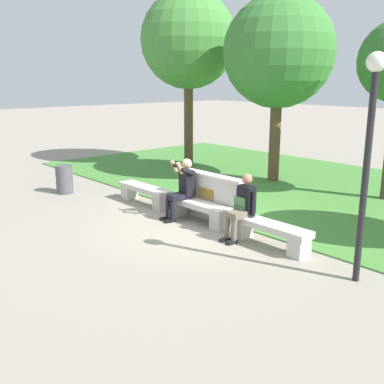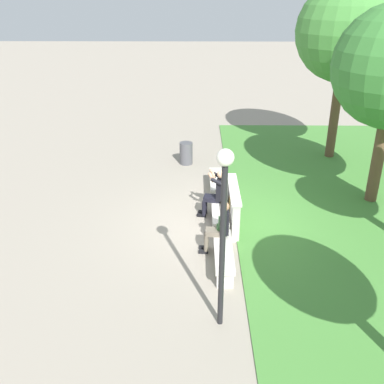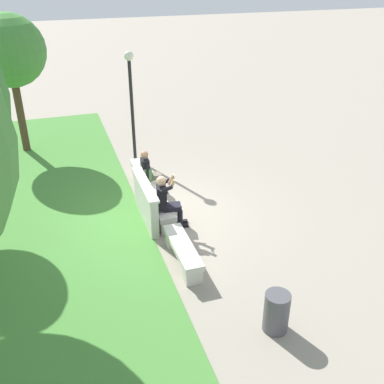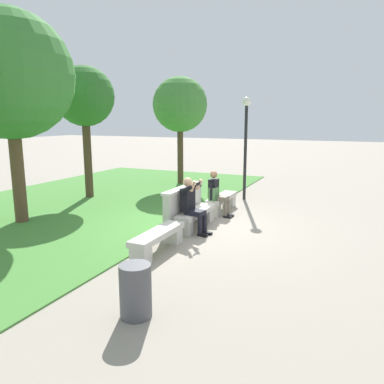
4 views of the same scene
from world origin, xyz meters
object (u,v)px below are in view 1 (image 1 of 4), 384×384
bench_mid (269,231)px  person_distant (242,205)px  bench_near (198,209)px  trash_bin (64,179)px  lamp_post (370,134)px  person_photographer (182,186)px  tree_right_background (188,41)px  bench_main (145,192)px  backpack (242,206)px  tree_behind_wall (279,52)px

bench_mid → person_distant: person_distant is taller
bench_near → person_distant: person_distant is taller
trash_bin → lamp_post: bearing=5.8°
person_photographer → trash_bin: bearing=-167.0°
tree_right_background → trash_bin: bearing=-81.7°
bench_main → bench_mid: size_ratio=1.00×
backpack → tree_behind_wall: 5.96m
person_photographer → tree_behind_wall: tree_behind_wall is taller
bench_main → tree_behind_wall: (0.50, 4.36, 3.41)m
bench_near → lamp_post: (3.72, -0.15, 1.94)m
backpack → bench_main: bearing=-180.0°
person_distant → tree_behind_wall: size_ratio=0.24×
bench_main → bench_mid: (3.84, 0.00, 0.00)m
tree_behind_wall → bench_mid: bearing=-52.6°
trash_bin → bench_mid: bearing=8.8°
bench_mid → lamp_post: bearing=-4.7°
person_distant → backpack: size_ratio=2.94×
person_distant → trash_bin: bearing=-170.9°
person_distant → backpack: (-0.07, 0.07, -0.05)m
bench_mid → tree_behind_wall: size_ratio=0.32×
bench_mid → backpack: size_ratio=3.92×
tree_behind_wall → lamp_post: size_ratio=1.58×
bench_near → person_photographer: person_photographer is taller
backpack → tree_behind_wall: (-2.66, 4.36, 3.07)m
bench_mid → person_photographer: size_ratio=1.27×
backpack → tree_behind_wall: size_ratio=0.08×
lamp_post → bench_main: bearing=178.5°
bench_mid → tree_right_background: bearing=149.1°
bench_mid → trash_bin: (-6.15, -0.96, 0.08)m
bench_near → backpack: bearing=0.1°
backpack → person_distant: bearing=-46.1°
person_photographer → tree_behind_wall: bearing=102.6°
person_photographer → tree_right_background: size_ratio=0.23×
bench_main → lamp_post: size_ratio=0.50×
bench_main → tree_behind_wall: bearing=83.4°
trash_bin → lamp_post: (7.96, 0.81, 1.86)m
bench_near → person_photographer: 0.62m
backpack → trash_bin: 5.57m
bench_mid → lamp_post: (1.80, -0.15, 1.94)m
backpack → trash_bin: backpack is taller
person_photographer → lamp_post: 4.40m
person_distant → lamp_post: 2.87m
person_photographer → bench_main: bearing=177.1°
lamp_post → bench_near: bearing=177.7°
tree_behind_wall → trash_bin: tree_behind_wall is taller
person_photographer → person_distant: (1.74, 0.01, -0.06)m
trash_bin → person_photographer: bearing=13.0°
bench_mid → trash_bin: bearing=-171.2°
tree_right_background → lamp_post: 9.89m
tree_right_background → person_distant: bearing=-33.7°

